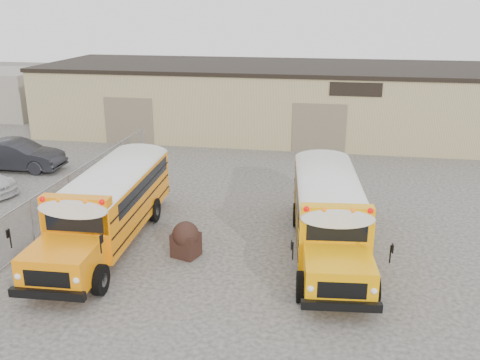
% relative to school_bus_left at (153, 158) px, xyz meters
% --- Properties ---
extents(ground, '(120.00, 120.00, 0.00)m').
position_rel_school_bus_left_xyz_m(ground, '(3.56, -6.75, -1.62)').
color(ground, '#33312F').
rests_on(ground, ground).
extents(warehouse, '(30.20, 10.20, 4.67)m').
position_rel_school_bus_left_xyz_m(warehouse, '(3.56, 13.24, 0.75)').
color(warehouse, '#8B7E56').
rests_on(warehouse, ground).
extents(chainlink_fence, '(0.07, 18.07, 1.81)m').
position_rel_school_bus_left_xyz_m(chainlink_fence, '(-2.44, -3.75, -0.72)').
color(chainlink_fence, '#909398').
rests_on(chainlink_fence, ground).
extents(school_bus_left, '(2.99, 9.66, 2.80)m').
position_rel_school_bus_left_xyz_m(school_bus_left, '(0.00, 0.00, 0.00)').
color(school_bus_left, orange).
rests_on(school_bus_left, ground).
extents(school_bus_right, '(3.21, 9.53, 2.74)m').
position_rel_school_bus_left_xyz_m(school_bus_right, '(7.85, 0.60, -0.04)').
color(school_bus_right, '#FFA404').
rests_on(school_bus_right, ground).
extents(tarp_bundle, '(1.08, 1.02, 1.31)m').
position_rel_school_bus_left_xyz_m(tarp_bundle, '(3.45, -6.67, -0.95)').
color(tarp_bundle, black).
rests_on(tarp_bundle, ground).
extents(car_dark, '(5.06, 1.86, 1.66)m').
position_rel_school_bus_left_xyz_m(car_dark, '(-8.39, 1.83, -0.79)').
color(car_dark, black).
rests_on(car_dark, ground).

